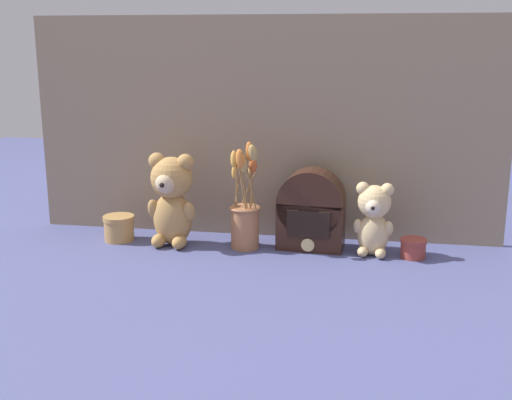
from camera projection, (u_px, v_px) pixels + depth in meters
ground_plane at (255, 250)px, 1.93m from camera, size 4.00×4.00×0.00m
backdrop_wall at (264, 129)px, 2.00m from camera, size 1.49×0.02×0.69m
teddy_bear_large at (172, 198)px, 1.94m from camera, size 0.16×0.14×0.29m
teddy_bear_medium at (374, 218)px, 1.86m from camera, size 0.12×0.11×0.22m
flower_vase at (245, 214)px, 1.92m from camera, size 0.10×0.14×0.33m
vintage_radio at (311, 212)px, 1.92m from camera, size 0.20×0.12×0.24m
decorative_tin_tall at (119, 228)px, 2.01m from camera, size 0.10×0.10×0.08m
decorative_tin_short at (413, 248)px, 1.86m from camera, size 0.08×0.08×0.06m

